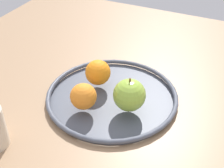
{
  "coord_description": "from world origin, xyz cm",
  "views": [
    {
      "loc": [
        59.23,
        27.58,
        52.45
      ],
      "look_at": [
        0.0,
        0.0,
        4.8
      ],
      "focal_mm": 50.91,
      "sensor_mm": 36.0,
      "label": 1
    }
  ],
  "objects_px": {
    "orange_back_right": "(83,96)",
    "apple": "(129,95)",
    "orange_center": "(98,72)",
    "fruit_bowl": "(112,96)"
  },
  "relations": [
    {
      "from": "fruit_bowl",
      "to": "apple",
      "type": "distance_m",
      "value": 0.09
    },
    {
      "from": "fruit_bowl",
      "to": "apple",
      "type": "relative_size",
      "value": 3.93
    },
    {
      "from": "fruit_bowl",
      "to": "orange_center",
      "type": "distance_m",
      "value": 0.07
    },
    {
      "from": "apple",
      "to": "orange_back_right",
      "type": "distance_m",
      "value": 0.11
    },
    {
      "from": "orange_back_right",
      "to": "apple",
      "type": "bearing_deg",
      "value": 112.97
    },
    {
      "from": "fruit_bowl",
      "to": "apple",
      "type": "xyz_separation_m",
      "value": [
        0.04,
        0.06,
        0.05
      ]
    },
    {
      "from": "apple",
      "to": "orange_center",
      "type": "height_order",
      "value": "apple"
    },
    {
      "from": "orange_back_right",
      "to": "orange_center",
      "type": "height_order",
      "value": "orange_center"
    },
    {
      "from": "apple",
      "to": "fruit_bowl",
      "type": "bearing_deg",
      "value": -119.48
    },
    {
      "from": "apple",
      "to": "orange_back_right",
      "type": "xyz_separation_m",
      "value": [
        0.04,
        -0.1,
        -0.01
      ]
    }
  ]
}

